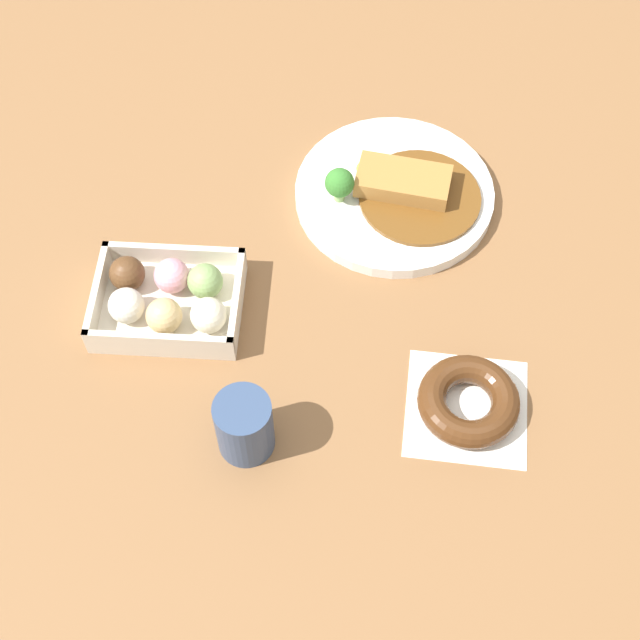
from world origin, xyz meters
name	(u,v)px	position (x,y,z in m)	size (l,w,h in m)	color
ground_plane	(282,288)	(0.00, 0.00, 0.00)	(1.60, 1.60, 0.00)	brown
curry_plate	(395,192)	(0.14, 0.15, 0.01)	(0.26, 0.26, 0.07)	white
donut_box	(168,299)	(-0.13, -0.04, 0.02)	(0.18, 0.14, 0.06)	beige
chocolate_ring_donut	(468,402)	(0.23, -0.16, 0.02)	(0.15, 0.15, 0.04)	white
coffee_mug	(244,426)	(-0.02, -0.21, 0.04)	(0.06, 0.06, 0.08)	#33476B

